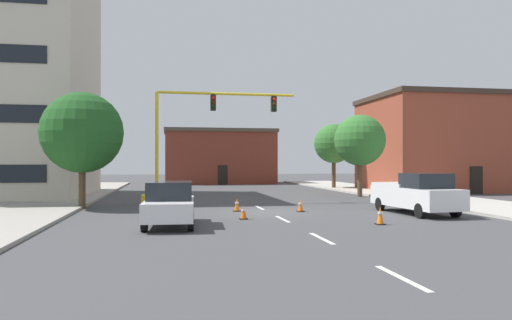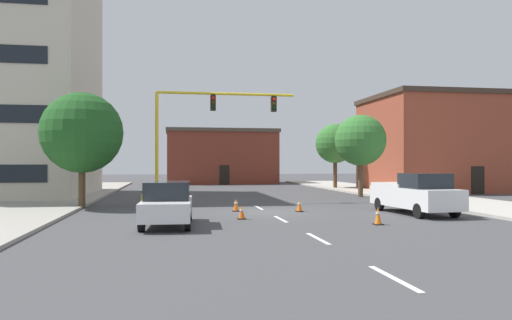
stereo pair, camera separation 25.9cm
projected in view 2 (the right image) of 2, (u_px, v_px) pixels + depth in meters
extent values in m
plane|color=#424244|center=(268.00, 212.00, 24.18)|extent=(160.00, 160.00, 0.00)
cube|color=#9E998E|center=(45.00, 202.00, 29.93)|extent=(6.00, 56.00, 0.14)
cube|color=#B2ADA3|center=(418.00, 197.00, 34.20)|extent=(6.00, 56.00, 0.14)
cube|color=silver|center=(394.00, 278.00, 10.39)|extent=(0.16, 2.40, 0.01)
cube|color=silver|center=(318.00, 238.00, 15.81)|extent=(0.16, 2.40, 0.01)
cube|color=silver|center=(281.00, 219.00, 21.23)|extent=(0.16, 2.40, 0.01)
cube|color=silver|center=(259.00, 208.00, 26.64)|extent=(0.16, 2.40, 0.01)
cube|color=brown|center=(221.00, 158.00, 57.80)|extent=(12.72, 7.16, 6.02)
cube|color=#4C4238|center=(221.00, 132.00, 57.81)|extent=(13.02, 7.46, 0.40)
cube|color=black|center=(224.00, 175.00, 54.23)|extent=(1.10, 0.06, 2.20)
cube|color=brown|center=(443.00, 146.00, 42.60)|extent=(12.44, 9.66, 7.96)
cube|color=#3D2D23|center=(443.00, 99.00, 42.63)|extent=(12.74, 9.96, 0.40)
cube|color=black|center=(478.00, 180.00, 37.80)|extent=(1.10, 0.06, 2.20)
cube|color=yellow|center=(157.00, 199.00, 29.09)|extent=(1.80, 1.20, 0.55)
cylinder|color=yellow|center=(157.00, 143.00, 29.11)|extent=(0.20, 0.20, 6.20)
cylinder|color=yellow|center=(227.00, 94.00, 29.85)|extent=(8.48, 0.16, 0.16)
cube|color=black|center=(213.00, 103.00, 29.70)|extent=(0.32, 0.36, 0.95)
sphere|color=red|center=(213.00, 98.00, 29.52)|extent=(0.20, 0.20, 0.20)
sphere|color=#38280A|center=(213.00, 103.00, 29.51)|extent=(0.20, 0.20, 0.20)
sphere|color=black|center=(213.00, 107.00, 29.51)|extent=(0.20, 0.20, 0.20)
cube|color=black|center=(274.00, 104.00, 30.35)|extent=(0.32, 0.36, 0.95)
sphere|color=red|center=(274.00, 99.00, 30.17)|extent=(0.20, 0.20, 0.20)
sphere|color=#38280A|center=(274.00, 104.00, 30.17)|extent=(0.20, 0.20, 0.20)
sphere|color=black|center=(274.00, 108.00, 30.16)|extent=(0.20, 0.20, 0.20)
cylinder|color=#4C3823|center=(335.00, 174.00, 45.48)|extent=(0.36, 0.36, 2.91)
sphere|color=#33702D|center=(335.00, 143.00, 45.49)|extent=(3.71, 3.71, 3.71)
cylinder|color=brown|center=(360.00, 178.00, 35.12)|extent=(0.36, 0.36, 2.73)
sphere|color=#33702D|center=(360.00, 140.00, 35.14)|extent=(3.72, 3.72, 3.72)
cylinder|color=#4C3823|center=(82.00, 186.00, 26.09)|extent=(0.36, 0.36, 2.47)
sphere|color=#1E511E|center=(82.00, 133.00, 26.11)|extent=(4.37, 4.37, 4.37)
cube|color=white|center=(414.00, 197.00, 23.42)|extent=(2.32, 5.51, 0.95)
cube|color=#1E2328|center=(425.00, 181.00, 22.55)|extent=(1.95, 1.91, 0.70)
cube|color=white|center=(402.00, 185.00, 24.58)|extent=(2.17, 2.92, 0.16)
cylinder|color=black|center=(454.00, 210.00, 21.84)|extent=(0.26, 0.69, 0.68)
cylinder|color=black|center=(419.00, 211.00, 21.42)|extent=(0.26, 0.69, 0.68)
cylinder|color=black|center=(411.00, 203.00, 25.41)|extent=(0.26, 0.69, 0.68)
cylinder|color=black|center=(379.00, 204.00, 25.00)|extent=(0.26, 0.69, 0.68)
cube|color=white|center=(167.00, 208.00, 18.97)|extent=(2.08, 4.59, 0.70)
cube|color=#1E2328|center=(168.00, 190.00, 19.07)|extent=(1.82, 2.39, 0.70)
cylinder|color=black|center=(150.00, 213.00, 20.39)|extent=(0.26, 0.69, 0.68)
cylinder|color=black|center=(189.00, 213.00, 20.58)|extent=(0.26, 0.69, 0.68)
cylinder|color=black|center=(141.00, 222.00, 17.35)|extent=(0.26, 0.69, 0.68)
cylinder|color=black|center=(188.00, 222.00, 17.54)|extent=(0.26, 0.69, 0.68)
cube|color=black|center=(378.00, 224.00, 19.31)|extent=(0.36, 0.36, 0.04)
cone|color=orange|center=(378.00, 215.00, 19.31)|extent=(0.28, 0.28, 0.69)
cylinder|color=white|center=(378.00, 213.00, 19.31)|extent=(0.19, 0.19, 0.08)
cube|color=black|center=(299.00, 211.00, 24.43)|extent=(0.36, 0.36, 0.04)
cone|color=orange|center=(299.00, 205.00, 24.43)|extent=(0.28, 0.28, 0.61)
cylinder|color=white|center=(299.00, 204.00, 24.43)|extent=(0.19, 0.19, 0.08)
cube|color=black|center=(236.00, 211.00, 24.65)|extent=(0.36, 0.36, 0.04)
cone|color=orange|center=(236.00, 204.00, 24.66)|extent=(0.28, 0.28, 0.64)
cylinder|color=white|center=(236.00, 203.00, 24.66)|extent=(0.19, 0.19, 0.08)
cube|color=black|center=(242.00, 219.00, 21.21)|extent=(0.36, 0.36, 0.04)
cone|color=orange|center=(242.00, 212.00, 21.22)|extent=(0.28, 0.28, 0.57)
cylinder|color=white|center=(242.00, 210.00, 21.22)|extent=(0.19, 0.19, 0.08)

